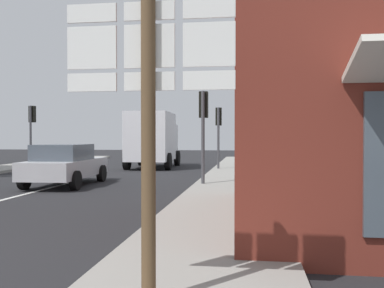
# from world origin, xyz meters

# --- Properties ---
(ground_plane) EXTENTS (80.00, 80.00, 0.00)m
(ground_plane) POSITION_xyz_m (0.00, 10.00, 0.00)
(ground_plane) COLOR #232326
(sidewalk_right) EXTENTS (2.56, 44.00, 0.14)m
(sidewalk_right) POSITION_xyz_m (6.10, 8.00, 0.07)
(sidewalk_right) COLOR gray
(sidewalk_right) RESTS_ON ground
(sedan_far) EXTENTS (2.08, 4.26, 1.47)m
(sedan_far) POSITION_xyz_m (0.18, 10.33, 0.76)
(sedan_far) COLOR #B7BABF
(sedan_far) RESTS_ON ground
(delivery_truck) EXTENTS (2.62, 5.07, 3.05)m
(delivery_truck) POSITION_xyz_m (1.33, 19.16, 1.65)
(delivery_truck) COLOR silver
(delivery_truck) RESTS_ON ground
(route_sign_post) EXTENTS (1.66, 0.14, 3.20)m
(route_sign_post) POSITION_xyz_m (5.77, -0.08, 2.00)
(route_sign_post) COLOR brown
(route_sign_post) RESTS_ON ground
(traffic_light_far_left) EXTENTS (0.30, 0.49, 3.42)m
(traffic_light_far_left) POSITION_xyz_m (-5.12, 17.80, 2.54)
(traffic_light_far_left) COLOR #47474C
(traffic_light_far_left) RESTS_ON ground
(traffic_light_near_right) EXTENTS (0.30, 0.49, 3.30)m
(traffic_light_near_right) POSITION_xyz_m (5.12, 10.52, 2.44)
(traffic_light_near_right) COLOR #47474C
(traffic_light_near_right) RESTS_ON ground
(traffic_light_far_right) EXTENTS (0.30, 0.49, 3.21)m
(traffic_light_far_right) POSITION_xyz_m (5.12, 17.48, 2.38)
(traffic_light_far_right) COLOR #47474C
(traffic_light_far_right) RESTS_ON ground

